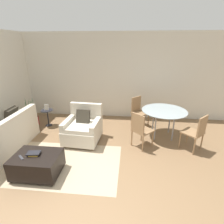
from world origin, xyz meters
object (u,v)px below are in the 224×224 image
Objects in this scene: couch at (1,139)px; dining_table at (164,113)px; tv_remote_primary at (21,157)px; potted_plant at (32,118)px; side_table at (48,115)px; ottoman at (37,164)px; book_stack at (34,153)px; dining_chair_far_left at (138,110)px; dining_chair_near_left at (140,128)px; armchair at (83,128)px; dining_chair_near_right at (197,131)px; picture_frame at (46,107)px.

couch is 1.68× the size of dining_table.
dining_table reaches higher than tv_remote_primary.
side_table is (0.53, -0.01, 0.14)m from potted_plant.
potted_plant is at bearing 175.20° from dining_table.
couch reaches higher than ottoman.
couch is 1.35m from book_stack.
dining_chair_far_left is at bearing 28.76° from couch.
couch is at bearing -87.27° from potted_plant.
dining_chair_near_left reaches higher than book_stack.
potted_plant is (-1.84, 0.77, -0.14)m from armchair.
dining_chair_near_left and dining_chair_near_right have the same top height.
armchair reaches higher than dining_chair_near_left.
dining_chair_far_left is (2.76, 0.32, 0.16)m from side_table.
couch is at bearing 150.89° from book_stack.
dining_chair_far_left is (2.00, 2.44, 0.29)m from ottoman.
potted_plant is at bearing 179.01° from picture_frame.
dining_table is (2.09, 0.45, 0.33)m from armchair.
dining_chair_near_right reaches higher than picture_frame.
armchair is 3.69× the size of book_stack.
tv_remote_primary is (-0.19, -0.11, -0.02)m from book_stack.
potted_plant is at bearing 163.58° from dining_chair_near_left.
potted_plant reaches higher than dining_chair_near_right.
armchair is 1.85× the size of side_table.
dining_chair_near_left is at bearing -19.18° from side_table.
potted_plant is 1.81× the size of side_table.
dining_chair_far_left reaches higher than side_table.
dining_table is (2.87, 1.89, 0.25)m from tv_remote_primary.
armchair is 1.82m from dining_chair_far_left.
armchair is 1.47m from dining_chair_near_left.
picture_frame reaches higher than side_table.
dining_chair_near_right is at bearing 6.19° from couch.
dining_table is at bearing 34.29° from ottoman.
tv_remote_primary is at bearing -131.44° from dining_chair_far_left.
book_stack is at bearing -71.15° from side_table.
armchair is 1.54m from picture_frame.
side_table is (-0.76, 2.12, 0.13)m from ottoman.
picture_frame is (-0.00, 0.00, 0.25)m from side_table.
dining_table is at bearing 135.00° from dining_chair_near_right.
armchair is 2.16m from dining_table.
ottoman is 0.32m from tv_remote_primary.
dining_chair_far_left is (3.29, 0.31, 0.30)m from potted_plant.
tv_remote_primary is (0.98, -0.77, 0.12)m from couch.
book_stack is 2.34m from dining_chair_near_left.
dining_chair_near_left is (1.45, -0.19, 0.17)m from armchair.
ottoman is at bearing -20.96° from book_stack.
side_table is 0.57× the size of dining_chair_far_left.
dining_chair_near_left and dining_chair_far_left have the same top height.
picture_frame is (-0.76, 2.12, 0.37)m from ottoman.
tv_remote_primary is 0.13× the size of dining_table.
dining_chair_near_right is at bearing 18.99° from book_stack.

